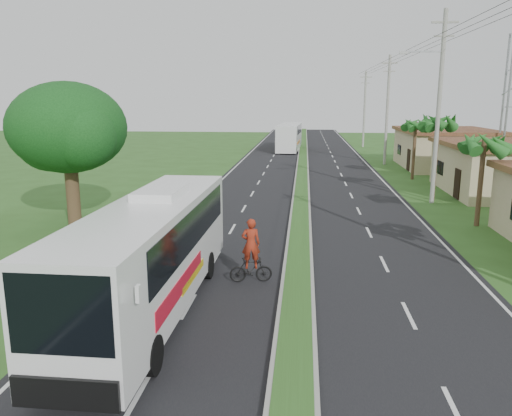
{
  "coord_description": "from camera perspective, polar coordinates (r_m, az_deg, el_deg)",
  "views": [
    {
      "loc": [
        0.15,
        -14.87,
        6.59
      ],
      "look_at": [
        -1.98,
        7.07,
        1.8
      ],
      "focal_mm": 35.0,
      "sensor_mm": 36.0,
      "label": 1
    }
  ],
  "objects": [
    {
      "name": "shade_tree",
      "position": [
        27.79,
        -20.89,
        8.24
      ],
      "size": [
        6.3,
        6.0,
        7.54
      ],
      "color": "#473321",
      "rests_on": "ground"
    },
    {
      "name": "lane_edge_right",
      "position": [
        36.09,
        15.9,
        1.26
      ],
      "size": [
        0.12,
        160.0,
        0.01
      ],
      "primitive_type": "cube",
      "color": "silver",
      "rests_on": "ground"
    },
    {
      "name": "ground",
      "position": [
        16.26,
        4.63,
        -11.68
      ],
      "size": [
        180.0,
        180.0,
        0.0
      ],
      "primitive_type": "plane",
      "color": "#2E531E",
      "rests_on": "ground"
    },
    {
      "name": "palm_verge_c",
      "position": [
        34.99,
        20.11,
        9.12
      ],
      "size": [
        2.4,
        2.4,
        5.85
      ],
      "color": "#473321",
      "rests_on": "ground"
    },
    {
      "name": "palm_verge_d",
      "position": [
        43.88,
        17.79,
        9.02
      ],
      "size": [
        2.4,
        2.4,
        5.25
      ],
      "color": "#473321",
      "rests_on": "ground"
    },
    {
      "name": "utility_pole_d",
      "position": [
        73.36,
        12.3,
        11.07
      ],
      "size": [
        1.6,
        0.28,
        10.5
      ],
      "color": "gray",
      "rests_on": "ground"
    },
    {
      "name": "road_asphalt",
      "position": [
        35.48,
        5.2,
        1.52
      ],
      "size": [
        14.0,
        160.0,
        0.02
      ],
      "primitive_type": "cube",
      "color": "black",
      "rests_on": "ground"
    },
    {
      "name": "coach_bus_far",
      "position": [
        67.21,
        3.85,
        8.28
      ],
      "size": [
        3.12,
        11.97,
        3.45
      ],
      "rotation": [
        0.0,
        0.0,
        -0.05
      ],
      "color": "white",
      "rests_on": "ground"
    },
    {
      "name": "median_strip",
      "position": [
        35.47,
        5.2,
        1.67
      ],
      "size": [
        1.2,
        160.0,
        0.18
      ],
      "color": "gray",
      "rests_on": "ground"
    },
    {
      "name": "palm_verge_b",
      "position": [
        28.51,
        24.63,
        6.66
      ],
      "size": [
        2.4,
        2.4,
        5.05
      ],
      "color": "#473321",
      "rests_on": "ground"
    },
    {
      "name": "utility_pole_b",
      "position": [
        33.91,
        20.12,
        10.97
      ],
      "size": [
        3.2,
        0.28,
        12.0
      ],
      "color": "gray",
      "rests_on": "ground"
    },
    {
      "name": "motorcyclist",
      "position": [
        18.29,
        -0.59,
        -5.72
      ],
      "size": [
        1.62,
        0.71,
        2.42
      ],
      "rotation": [
        0.0,
        0.0,
        0.18
      ],
      "color": "black",
      "rests_on": "ground"
    },
    {
      "name": "shop_far",
      "position": [
        52.93,
        20.81,
        6.41
      ],
      "size": [
        8.6,
        11.6,
        3.82
      ],
      "color": "tan",
      "rests_on": "ground"
    },
    {
      "name": "shop_mid",
      "position": [
        39.67,
        25.99,
        4.17
      ],
      "size": [
        7.6,
        10.6,
        3.67
      ],
      "color": "tan",
      "rests_on": "ground"
    },
    {
      "name": "coach_bus_main",
      "position": [
        15.92,
        -11.74,
        -4.49
      ],
      "size": [
        2.58,
        11.67,
        3.76
      ],
      "rotation": [
        0.0,
        0.0,
        -0.01
      ],
      "color": "white",
      "rests_on": "ground"
    },
    {
      "name": "lane_edge_left",
      "position": [
        36.14,
        -5.49,
        1.69
      ],
      "size": [
        0.12,
        160.0,
        0.01
      ],
      "primitive_type": "cube",
      "color": "silver",
      "rests_on": "ground"
    },
    {
      "name": "utility_pole_c",
      "position": [
        53.53,
        14.77,
        10.88
      ],
      "size": [
        1.6,
        0.28,
        11.0
      ],
      "color": "gray",
      "rests_on": "ground"
    }
  ]
}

